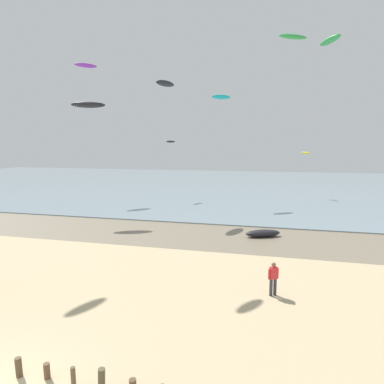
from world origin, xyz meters
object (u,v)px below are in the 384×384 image
Objects in this scene: kite_aloft_7 at (165,84)px; kite_aloft_12 at (293,37)px; kite_aloft_4 at (221,97)px; kite_aloft_5 at (171,142)px; kite_aloft_11 at (330,40)px; kite_aloft_0 at (88,105)px; kite_aloft_2 at (86,65)px; kite_aloft_6 at (305,153)px; grounded_kite at (263,233)px; person_nearest_camera at (273,278)px.

kite_aloft_12 is at bearing -109.06° from kite_aloft_7.
kite_aloft_4 is 9.20m from kite_aloft_5.
kite_aloft_11 is 13.01m from kite_aloft_12.
kite_aloft_5 is at bearing 99.49° from kite_aloft_12.
kite_aloft_0 is 14.76m from kite_aloft_5.
kite_aloft_12 is (27.18, -18.08, -3.46)m from kite_aloft_2.
kite_aloft_0 is 30.56m from kite_aloft_6.
grounded_kite is at bearing -43.57° from kite_aloft_6.
kite_aloft_4 is 1.44× the size of kite_aloft_5.
kite_aloft_7 is (2.81, -10.35, 5.87)m from kite_aloft_5.
kite_aloft_2 reaches higher than kite_aloft_11.
grounded_kite is at bearing 74.93° from kite_aloft_4.
person_nearest_camera is 0.55× the size of kite_aloft_2.
person_nearest_camera is 17.05m from kite_aloft_12.
kite_aloft_0 is (-17.82, 3.78, 11.24)m from grounded_kite.
kite_aloft_12 is at bearing 141.64° from kite_aloft_11.
kite_aloft_4 is at bearing 43.85° from kite_aloft_11.
person_nearest_camera reaches higher than grounded_kite.
kite_aloft_11 is (19.14, -7.17, 9.90)m from kite_aloft_5.
kite_aloft_6 is 0.86× the size of kite_aloft_12.
kite_aloft_7 is at bearing -58.15° from grounded_kite.
kite_aloft_12 is (8.08, -17.78, 1.49)m from kite_aloft_4.
kite_aloft_5 is 12.22m from kite_aloft_7.
kite_aloft_12 is (12.48, -8.91, 1.15)m from kite_aloft_7.
kite_aloft_6 is 27.25m from kite_aloft_12.
kite_aloft_4 reaches higher than person_nearest_camera.
kite_aloft_0 is (-18.88, 15.12, 10.62)m from person_nearest_camera.
kite_aloft_0 is at bearing -80.76° from kite_aloft_6.
grounded_kite is 1.14× the size of kite_aloft_4.
grounded_kite is 0.94× the size of kite_aloft_2.
kite_aloft_12 is (-3.86, -12.09, -2.88)m from kite_aloft_11.
person_nearest_camera is 0.51× the size of kite_aloft_0.
kite_aloft_6 is at bearing 18.40° from kite_aloft_0.
kite_aloft_5 is (-13.53, 17.46, 7.72)m from grounded_kite.
person_nearest_camera is at bearing 147.43° from kite_aloft_11.
kite_aloft_7 is (-10.72, 7.11, 13.59)m from grounded_kite.
person_nearest_camera is 25.44m from kite_aloft_7.
grounded_kite is 0.87× the size of kite_aloft_0.
kite_aloft_12 is at bearing 77.78° from kite_aloft_4.
grounded_kite is 21.41m from kite_aloft_0.
kite_aloft_4 is at bearing 23.21° from kite_aloft_0.
person_nearest_camera is 26.42m from kite_aloft_0.
grounded_kite is at bearing 105.34° from kite_aloft_12.
kite_aloft_2 is 31.62m from kite_aloft_11.
kite_aloft_11 reaches higher than kite_aloft_12.
kite_aloft_11 is at bearing -62.53° from kite_aloft_7.
kite_aloft_5 is (-14.58, 28.80, 7.10)m from person_nearest_camera.
kite_aloft_2 is (-26.48, 27.62, 17.57)m from person_nearest_camera.
kite_aloft_12 is (0.70, 9.54, 14.11)m from person_nearest_camera.
kite_aloft_12 is (15.28, -19.26, 7.02)m from kite_aloft_5.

